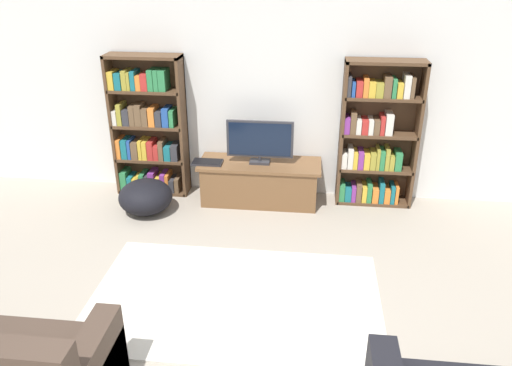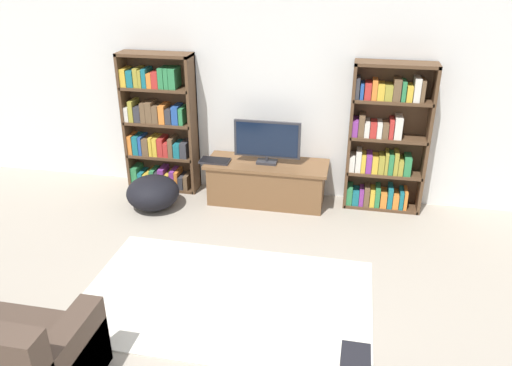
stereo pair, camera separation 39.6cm
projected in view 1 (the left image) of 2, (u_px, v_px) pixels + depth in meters
The scene contains 8 objects.
wall_back at pixel (271, 91), 5.94m from camera, with size 8.80×0.06×2.60m.
bookshelf_left at pixel (148, 129), 6.13m from camera, with size 0.89×0.30×1.74m.
bookshelf_right at pixel (375, 137), 5.85m from camera, with size 0.89×0.30×1.74m.
tv_stand at pixel (260, 182), 6.09m from camera, with size 1.47×0.56×0.51m.
television at pixel (260, 141), 5.86m from camera, with size 0.79×0.16×0.52m.
laptop at pixel (207, 162), 5.96m from camera, with size 0.36×0.20×0.03m.
area_rug at pixel (235, 299), 4.44m from camera, with size 2.57×1.62×0.02m.
beanbag_ottoman at pixel (146, 197), 5.86m from camera, with size 0.63×0.63×0.39m, color black.
Camera 1 is at (0.48, -1.60, 2.82)m, focal length 35.00 mm.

